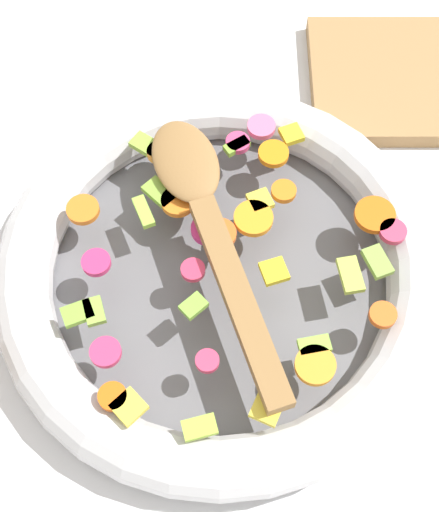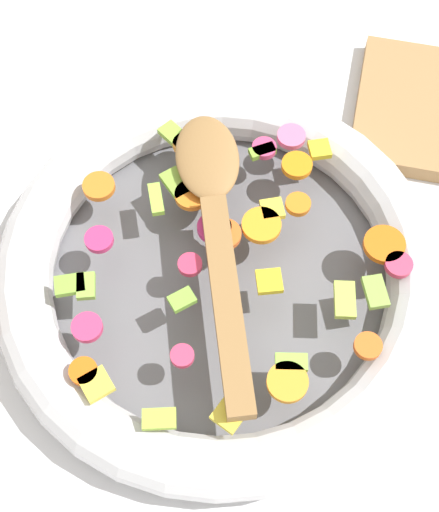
# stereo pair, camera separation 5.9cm
# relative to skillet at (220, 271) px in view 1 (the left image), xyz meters

# --- Properties ---
(ground_plane) EXTENTS (4.00, 4.00, 0.00)m
(ground_plane) POSITION_rel_skillet_xyz_m (0.00, 0.00, -0.02)
(ground_plane) COLOR silver
(skillet) EXTENTS (0.39, 0.39, 0.05)m
(skillet) POSITION_rel_skillet_xyz_m (0.00, 0.00, 0.00)
(skillet) COLOR slate
(skillet) RESTS_ON ground_plane
(chopped_vegetables) EXTENTS (0.30, 0.30, 0.01)m
(chopped_vegetables) POSITION_rel_skillet_xyz_m (0.01, 0.01, 0.03)
(chopped_vegetables) COLOR orange
(chopped_vegetables) RESTS_ON skillet
(wooden_spoon) EXTENTS (0.13, 0.28, 0.01)m
(wooden_spoon) POSITION_rel_skillet_xyz_m (-0.01, 0.03, 0.04)
(wooden_spoon) COLOR olive
(wooden_spoon) RESTS_ON chopped_vegetables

